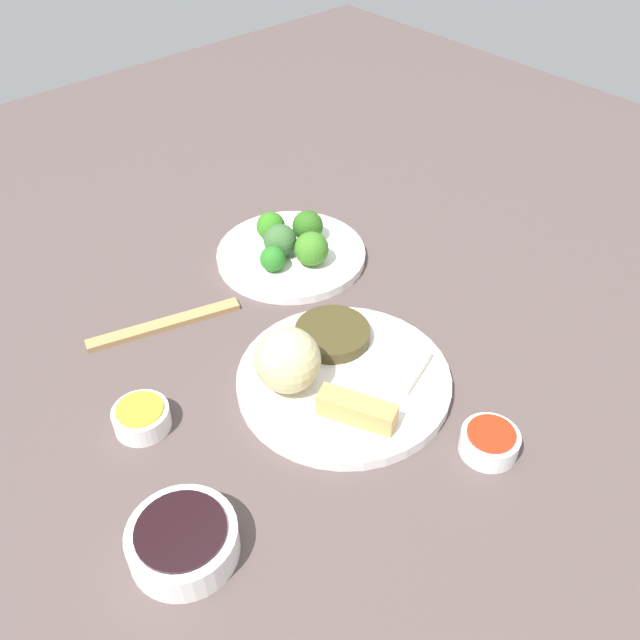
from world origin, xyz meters
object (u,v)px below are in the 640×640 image
soy_sauce_bowl (183,542)px  sauce_ramekin_sweet_and_sour (489,443)px  chopsticks_pair (165,324)px  sauce_ramekin_hot_mustard (142,418)px  broccoli_plate (291,255)px  main_plate (344,380)px

soy_sauce_bowl → sauce_ramekin_sweet_and_sour: (-0.33, 0.12, -0.00)m
soy_sauce_bowl → chopsticks_pair: soy_sauce_bowl is taller
sauce_ramekin_hot_mustard → chopsticks_pair: bearing=-130.2°
broccoli_plate → soy_sauce_bowl: size_ratio=2.07×
broccoli_plate → soy_sauce_bowl: 0.51m
sauce_ramekin_sweet_and_sour → chopsticks_pair: 0.46m
broccoli_plate → soy_sauce_bowl: (0.40, 0.32, 0.01)m
sauce_ramekin_sweet_and_sour → chopsticks_pair: (0.16, -0.43, -0.01)m
broccoli_plate → chopsticks_pair: size_ratio=1.07×
broccoli_plate → sauce_ramekin_sweet_and_sour: (0.07, 0.44, 0.01)m
soy_sauce_bowl → sauce_ramekin_sweet_and_sour: 0.35m
main_plate → broccoli_plate: main_plate is taller
soy_sauce_bowl → sauce_ramekin_sweet_and_sour: bearing=159.5°
sauce_ramekin_hot_mustard → chopsticks_pair: size_ratio=0.31×
sauce_ramekin_sweet_and_sour → chopsticks_pair: size_ratio=0.31×
soy_sauce_bowl → sauce_ramekin_hot_mustard: soy_sauce_bowl is taller
sauce_ramekin_sweet_and_sour → sauce_ramekin_hot_mustard: same height
main_plate → sauce_ramekin_hot_mustard: 0.25m
main_plate → chopsticks_pair: 0.27m
broccoli_plate → chopsticks_pair: bearing=1.5°
broccoli_plate → sauce_ramekin_hot_mustard: size_ratio=3.42×
broccoli_plate → sauce_ramekin_hot_mustard: bearing=22.2°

